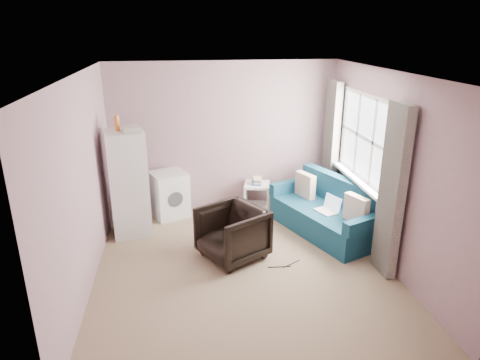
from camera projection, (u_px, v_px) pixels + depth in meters
The scene contains 8 objects.
room at pixel (245, 177), 5.28m from camera, with size 3.84×4.24×2.54m.
armchair at pixel (232, 231), 5.78m from camera, with size 0.78×0.73×0.80m, color black.
fridge at pixel (128, 183), 6.35m from camera, with size 0.65×0.64×1.82m.
washing_machine at pixel (169, 193), 7.09m from camera, with size 0.70×0.70×0.76m.
side_table at pixel (257, 194), 7.38m from camera, with size 0.51×0.51×0.58m.
sofa at pixel (328, 213), 6.57m from camera, with size 1.46×2.01×0.82m.
window_dressing at pixel (357, 165), 6.22m from camera, with size 0.17×2.62×2.18m.
floor_cables at pixel (285, 265), 5.69m from camera, with size 0.47×0.17×0.01m.
Camera 1 is at (-0.77, -4.91, 3.00)m, focal length 32.00 mm.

